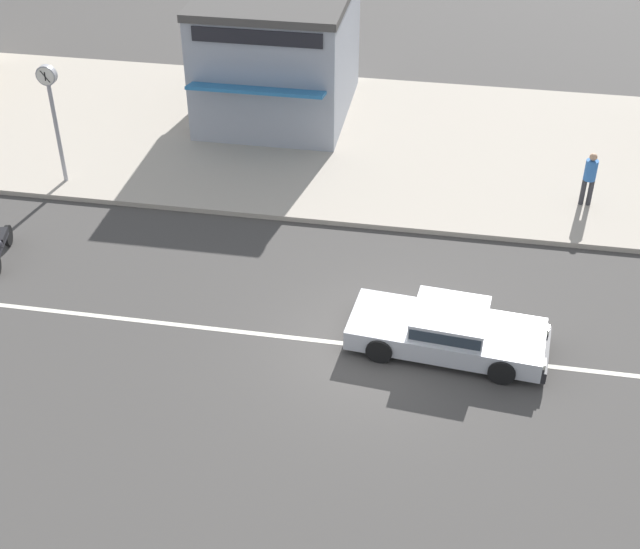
% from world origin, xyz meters
% --- Properties ---
extents(ground_plane, '(160.00, 160.00, 0.00)m').
position_xyz_m(ground_plane, '(0.00, 0.00, 0.00)').
color(ground_plane, '#423F3D').
extents(lane_centre_stripe, '(50.40, 0.14, 0.01)m').
position_xyz_m(lane_centre_stripe, '(0.00, 0.00, 0.00)').
color(lane_centre_stripe, silver).
rests_on(lane_centre_stripe, ground).
extents(kerb_strip, '(68.00, 10.00, 0.15)m').
position_xyz_m(kerb_strip, '(0.00, 9.97, 0.07)').
color(kerb_strip, '#ADA393').
rests_on(kerb_strip, ground).
extents(sedan_silver_4, '(4.60, 2.17, 1.06)m').
position_xyz_m(sedan_silver_4, '(1.54, 0.25, 0.53)').
color(sedan_silver_4, '#B7BABF').
rests_on(sedan_silver_4, ground).
extents(motorcycle_0, '(0.72, 1.92, 0.80)m').
position_xyz_m(motorcycle_0, '(-10.03, 1.86, 0.42)').
color(motorcycle_0, black).
rests_on(motorcycle_0, ground).
extents(street_clock, '(0.57, 0.22, 3.57)m').
position_xyz_m(street_clock, '(-10.00, 5.87, 2.73)').
color(street_clock, '#9E9EA3').
rests_on(street_clock, kerb_strip).
extents(pedestrian_near_clock, '(0.34, 0.34, 1.60)m').
position_xyz_m(pedestrian_near_clock, '(5.02, 7.10, 1.08)').
color(pedestrian_near_clock, '#333338').
rests_on(pedestrian_near_clock, kerb_strip).
extents(shopfront_corner_warung, '(4.73, 6.38, 4.10)m').
position_xyz_m(shopfront_corner_warung, '(-4.80, 11.74, 2.21)').
color(shopfront_corner_warung, '#999EA8').
rests_on(shopfront_corner_warung, kerb_strip).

